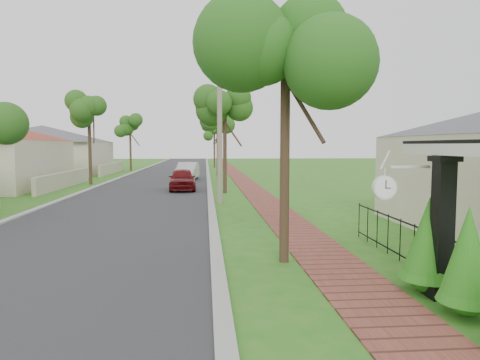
{
  "coord_description": "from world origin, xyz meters",
  "views": [
    {
      "loc": [
        0.4,
        -8.11,
        2.69
      ],
      "look_at": [
        1.59,
        6.53,
        1.5
      ],
      "focal_mm": 32.0,
      "sensor_mm": 36.0,
      "label": 1
    }
  ],
  "objects_px": {
    "near_tree": "(286,50)",
    "parked_car_white": "(187,171)",
    "parked_car_red": "(182,179)",
    "station_clock": "(386,186)",
    "utility_pole": "(220,119)",
    "porch_post": "(442,235)"
  },
  "relations": [
    {
      "from": "parked_car_red",
      "to": "utility_pole",
      "type": "relative_size",
      "value": 0.5
    },
    {
      "from": "near_tree",
      "to": "utility_pole",
      "type": "distance_m",
      "value": 10.07
    },
    {
      "from": "utility_pole",
      "to": "station_clock",
      "type": "bearing_deg",
      "value": -77.7
    },
    {
      "from": "station_clock",
      "to": "utility_pole",
      "type": "bearing_deg",
      "value": 102.3
    },
    {
      "from": "porch_post",
      "to": "station_clock",
      "type": "distance_m",
      "value": 1.26
    },
    {
      "from": "parked_car_white",
      "to": "utility_pole",
      "type": "relative_size",
      "value": 0.54
    },
    {
      "from": "parked_car_red",
      "to": "parked_car_white",
      "type": "bearing_deg",
      "value": 86.8
    },
    {
      "from": "parked_car_white",
      "to": "porch_post",
      "type": "bearing_deg",
      "value": -72.46
    },
    {
      "from": "near_tree",
      "to": "station_clock",
      "type": "bearing_deg",
      "value": -54.72
    },
    {
      "from": "near_tree",
      "to": "parked_car_white",
      "type": "bearing_deg",
      "value": 97.68
    },
    {
      "from": "porch_post",
      "to": "utility_pole",
      "type": "relative_size",
      "value": 0.33
    },
    {
      "from": "utility_pole",
      "to": "station_clock",
      "type": "xyz_separation_m",
      "value": [
        2.63,
        -12.06,
        -1.95
      ]
    },
    {
      "from": "porch_post",
      "to": "near_tree",
      "type": "bearing_deg",
      "value": 133.23
    },
    {
      "from": "station_clock",
      "to": "parked_car_white",
      "type": "bearing_deg",
      "value": 100.28
    },
    {
      "from": "parked_car_red",
      "to": "parked_car_white",
      "type": "distance_m",
      "value": 7.55
    },
    {
      "from": "utility_pole",
      "to": "station_clock",
      "type": "height_order",
      "value": "utility_pole"
    },
    {
      "from": "parked_car_white",
      "to": "near_tree",
      "type": "xyz_separation_m",
      "value": [
        3.2,
        -23.73,
        4.14
      ]
    },
    {
      "from": "utility_pole",
      "to": "station_clock",
      "type": "distance_m",
      "value": 12.49
    },
    {
      "from": "porch_post",
      "to": "parked_car_white",
      "type": "distance_m",
      "value": 26.82
    },
    {
      "from": "parked_car_white",
      "to": "station_clock",
      "type": "height_order",
      "value": "station_clock"
    },
    {
      "from": "parked_car_red",
      "to": "parked_car_white",
      "type": "height_order",
      "value": "parked_car_white"
    },
    {
      "from": "porch_post",
      "to": "near_tree",
      "type": "relative_size",
      "value": 0.42
    }
  ]
}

